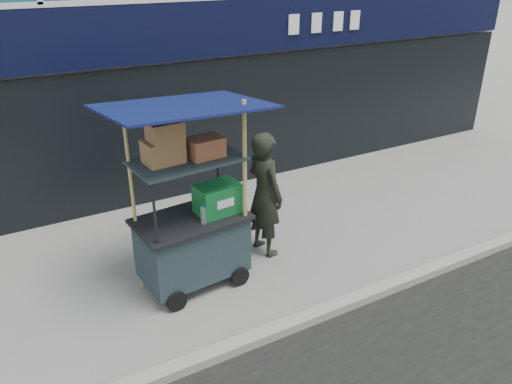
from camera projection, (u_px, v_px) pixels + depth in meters
ground at (306, 310)px, 6.24m from camera, size 80.00×80.00×0.00m
curb at (315, 316)px, 6.06m from camera, size 80.00×0.18×0.12m
vendor_cart at (193, 224)px, 6.41m from camera, size 2.01×1.50×2.56m
vendor_man at (265, 194)px, 7.13m from camera, size 0.54×0.73×1.86m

